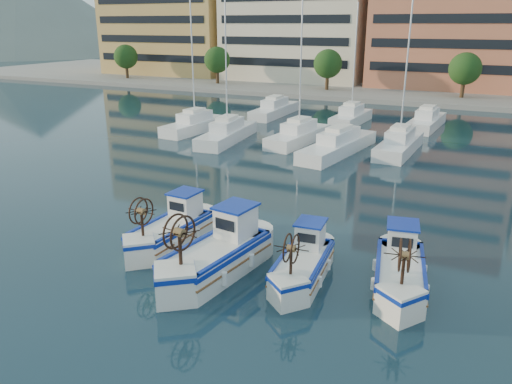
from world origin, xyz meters
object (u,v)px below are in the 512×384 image
(fishing_boat_a, at_px, (172,228))
(fishing_boat_b, at_px, (219,252))
(fishing_boat_c, at_px, (303,261))
(fishing_boat_d, at_px, (400,268))

(fishing_boat_a, height_order, fishing_boat_b, fishing_boat_b)
(fishing_boat_b, height_order, fishing_boat_c, fishing_boat_b)
(fishing_boat_b, distance_m, fishing_boat_c, 3.41)
(fishing_boat_a, relative_size, fishing_boat_b, 0.86)
(fishing_boat_b, bearing_deg, fishing_boat_a, 163.16)
(fishing_boat_a, bearing_deg, fishing_boat_d, 6.36)
(fishing_boat_a, distance_m, fishing_boat_d, 10.11)
(fishing_boat_c, bearing_deg, fishing_boat_a, 170.85)
(fishing_boat_c, xyz_separation_m, fishing_boat_d, (3.56, 0.98, 0.05))
(fishing_boat_a, xyz_separation_m, fishing_boat_b, (3.31, -1.50, 0.12))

